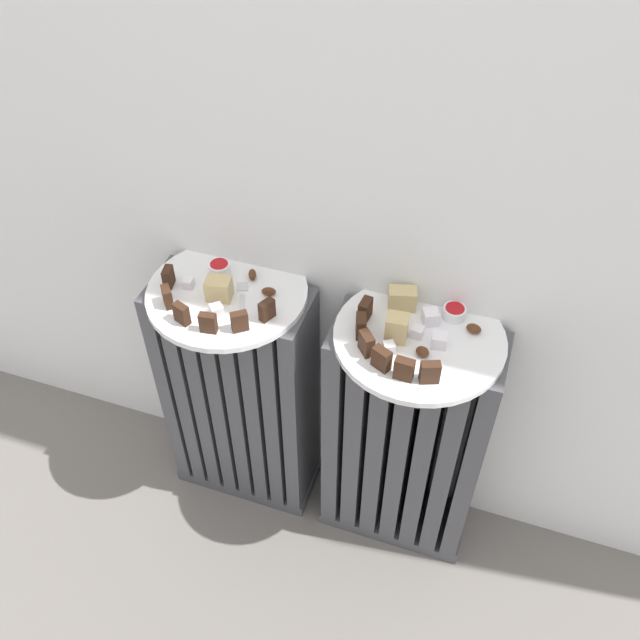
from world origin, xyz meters
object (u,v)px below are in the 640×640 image
at_px(radiator_left, 241,398).
at_px(plate_right, 419,338).
at_px(plate_left, 227,292).
at_px(jam_bowl_left, 220,268).
at_px(radiator_right, 404,443).
at_px(fork, 242,298).
at_px(jam_bowl_right, 454,312).

relative_size(radiator_left, plate_right, 2.00).
bearing_deg(plate_right, plate_left, 180.00).
distance_m(plate_left, jam_bowl_left, 0.05).
relative_size(radiator_right, jam_bowl_left, 14.55).
xyz_separation_m(jam_bowl_left, fork, (0.07, -0.05, -0.01)).
relative_size(radiator_left, plate_left, 2.00).
relative_size(plate_left, jam_bowl_left, 7.29).
xyz_separation_m(plate_right, fork, (-0.32, -0.01, 0.01)).
relative_size(radiator_left, jam_bowl_left, 14.55).
height_order(plate_left, jam_bowl_left, jam_bowl_left).
xyz_separation_m(radiator_left, fork, (0.04, -0.01, 0.31)).
bearing_deg(jam_bowl_left, plate_left, -50.71).
height_order(radiator_left, plate_left, plate_left).
height_order(plate_right, fork, fork).
bearing_deg(fork, plate_right, 2.15).
distance_m(jam_bowl_left, fork, 0.08).
xyz_separation_m(radiator_left, plate_right, (0.36, 0.00, 0.30)).
xyz_separation_m(radiator_left, plate_left, (-0.00, 0.00, 0.30)).
relative_size(radiator_right, plate_left, 2.00).
bearing_deg(plate_left, radiator_left, 0.00).
bearing_deg(radiator_right, plate_left, 180.00).
xyz_separation_m(jam_bowl_left, jam_bowl_right, (0.43, 0.03, -0.00)).
height_order(radiator_right, plate_right, plate_right).
relative_size(jam_bowl_left, jam_bowl_right, 1.00).
xyz_separation_m(radiator_right, plate_left, (-0.36, 0.00, 0.30)).
bearing_deg(plate_left, jam_bowl_left, 129.29).
bearing_deg(jam_bowl_left, fork, -36.45).
distance_m(radiator_right, jam_bowl_left, 0.51).
relative_size(radiator_right, plate_right, 2.00).
relative_size(radiator_left, radiator_right, 1.00).
bearing_deg(fork, plate_left, 161.32).
distance_m(radiator_left, jam_bowl_left, 0.33).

